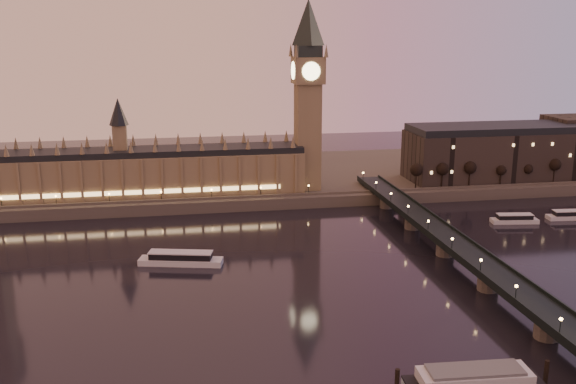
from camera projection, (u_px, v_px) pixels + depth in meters
name	position (u px, v px, depth m)	size (l,w,h in m)	color
ground	(230.00, 287.00, 235.33)	(700.00, 700.00, 0.00)	black
far_embankment	(255.00, 178.00, 397.25)	(560.00, 130.00, 6.00)	#423D35
palace_of_westminster	(133.00, 167.00, 338.84)	(180.00, 26.62, 52.00)	brown
big_ben	(308.00, 84.00, 344.40)	(17.68, 17.68, 104.00)	brown
westminster_bridge	(465.00, 258.00, 249.42)	(13.20, 260.00, 15.30)	black
city_block	(532.00, 149.00, 387.82)	(155.00, 45.00, 34.00)	black
bare_tree_0	(417.00, 173.00, 354.89)	(6.01, 6.01, 12.22)	black
bare_tree_1	(445.00, 172.00, 357.66)	(6.01, 6.01, 12.22)	black
bare_tree_2	(472.00, 171.00, 360.43)	(6.01, 6.01, 12.22)	black
bare_tree_3	(500.00, 170.00, 363.20)	(6.01, 6.01, 12.22)	black
bare_tree_4	(526.00, 169.00, 365.97)	(6.01, 6.01, 12.22)	black
bare_tree_5	(553.00, 168.00, 368.74)	(6.01, 6.01, 12.22)	black
cruise_boat_a	(181.00, 259.00, 258.00)	(34.30, 15.02, 5.37)	silver
cruise_boat_b	(572.00, 215.00, 320.43)	(25.20, 8.24, 4.57)	silver
cruise_boat_c	(515.00, 219.00, 314.02)	(23.28, 9.18, 4.53)	silver
moored_barge	(474.00, 382.00, 165.69)	(41.43, 12.27, 7.61)	#96B1BE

